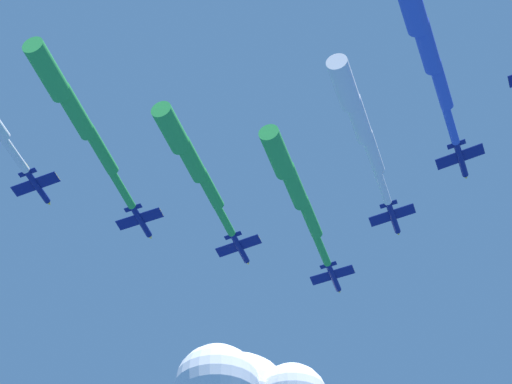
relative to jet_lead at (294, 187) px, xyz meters
The scene contains 5 objects.
jet_lead is the anchor object (origin of this frame).
jet_port_inner 18.59m from the jet_lead, 131.79° to the left, with size 45.22×9.54×4.07m.
jet_starboard_inner 18.82m from the jet_lead, 123.46° to the right, with size 46.76×10.46×4.05m.
jet_port_mid 40.41m from the jet_lead, 139.96° to the left, with size 51.42×11.00×4.01m.
jet_starboard_mid 38.27m from the jet_lead, 126.02° to the right, with size 47.69×9.64×4.10m.
Camera 1 is at (-155.75, -66.51, 25.05)m, focal length 87.13 mm.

